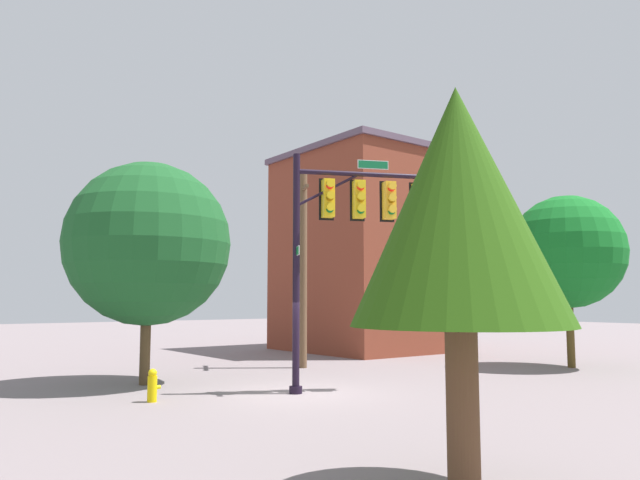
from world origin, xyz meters
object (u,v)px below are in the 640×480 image
Objects in this scene: fire_hydrant at (152,385)px; tree_far at (458,207)px; utility_pole at (303,267)px; tree_mid at (567,252)px; brick_building at (365,251)px; tree_near at (148,244)px; signal_pole_assembly at (354,217)px.

tree_far reaches higher than fire_hydrant.
utility_pole reaches higher than tree_mid.
brick_building is (-0.94, 10.88, 0.71)m from tree_mid.
brick_building reaches higher than tree_far.
brick_building is (13.91, 5.64, 0.84)m from tree_near.
signal_pole_assembly is 0.90× the size of utility_pole.
signal_pole_assembly is 9.25m from tree_far.
brick_building is (14.47, 18.42, 1.34)m from tree_far.
tree_near is 0.67× the size of brick_building.
brick_building reaches higher than fire_hydrant.
tree_near is (-4.23, 4.95, -0.64)m from signal_pole_assembly.
utility_pole is 8.84m from brick_building.
tree_mid is 0.65× the size of brick_building.
tree_far is at bearing -117.51° from utility_pole.
brick_building is (14.91, 8.81, 4.75)m from fire_hydrant.
signal_pole_assembly is 14.35m from brick_building.
tree_mid is at bearing -19.44° from tree_near.
tree_near is at bearing 72.50° from fire_hydrant.
tree_far is at bearing -92.53° from tree_near.
fire_hydrant is 5.13m from tree_near.
brick_building reaches higher than tree_mid.
tree_near is 15.03m from brick_building.
brick_building is (7.35, 4.74, 1.30)m from utility_pole.
utility_pole is 0.73× the size of brick_building.
tree_mid reaches higher than tree_far.
brick_building is at bearing 94.92° from tree_mid.
fire_hydrant is 0.12× the size of tree_near.
tree_near is 12.81m from tree_far.
brick_building is at bearing 30.59° from fire_hydrant.
signal_pole_assembly reaches higher than tree_far.
brick_building reaches higher than signal_pole_assembly.
tree_near is at bearing -157.93° from brick_building.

